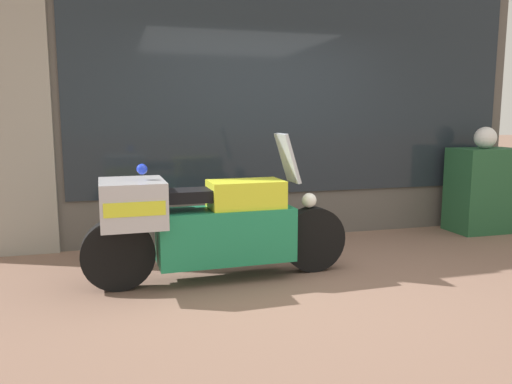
% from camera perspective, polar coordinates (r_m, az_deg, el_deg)
% --- Properties ---
extents(ground_plane, '(60.00, 60.00, 0.00)m').
position_cam_1_polar(ground_plane, '(4.43, 7.28, -10.61)').
color(ground_plane, '#7A5B4C').
extents(shop_building, '(6.72, 0.55, 3.98)m').
position_cam_1_polar(shop_building, '(5.98, -4.47, 13.80)').
color(shop_building, '#56514C').
rests_on(shop_building, ground).
extents(window_display, '(5.19, 0.30, 2.11)m').
position_cam_1_polar(window_display, '(6.32, 4.08, -0.14)').
color(window_display, slate).
rests_on(window_display, ground).
extents(paramedic_motorcycle, '(2.39, 0.65, 1.31)m').
position_cam_1_polar(paramedic_motorcycle, '(4.40, -6.02, -3.44)').
color(paramedic_motorcycle, black).
rests_on(paramedic_motorcycle, ground).
extents(utility_cabinet, '(0.83, 0.53, 1.06)m').
position_cam_1_polar(utility_cabinet, '(6.97, 24.59, 0.21)').
color(utility_cabinet, '#235633').
rests_on(utility_cabinet, ground).
extents(white_helmet, '(0.27, 0.27, 0.27)m').
position_cam_1_polar(white_helmet, '(6.85, 24.74, 5.66)').
color(white_helmet, white).
rests_on(white_helmet, utility_cabinet).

